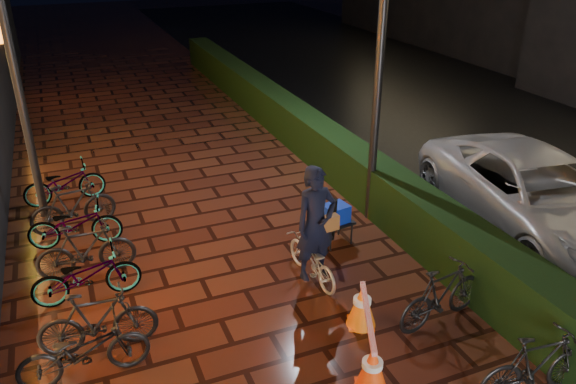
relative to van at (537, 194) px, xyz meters
name	(u,v)px	position (x,y,z in m)	size (l,w,h in m)	color
asphalt_road	(548,150)	(3.46, 2.98, -0.73)	(11.00, 60.00, 0.01)	black
hedge	(295,124)	(-2.24, 5.98, -0.23)	(0.70, 20.00, 1.00)	black
van	(537,194)	(0.00, 0.00, 0.00)	(2.41, 5.23, 1.45)	#AEAEB3
lamp_post_hedge	(380,52)	(-2.54, 1.59, 2.46)	(0.56, 0.17, 5.80)	black
lamp_post_sf	(10,52)	(-8.37, 4.07, 2.45)	(0.55, 0.20, 5.79)	black
cyclist	(314,240)	(-4.44, 0.05, 0.01)	(0.74, 1.42, 1.98)	silver
traffic_barrier	(367,334)	(-4.52, -1.77, -0.40)	(0.98, 1.62, 0.67)	#FF440D
cart_assembly	(335,216)	(-3.60, 0.96, -0.18)	(0.64, 0.68, 1.08)	black
parked_bikes_storefront	(79,249)	(-7.84, 1.70, -0.30)	(1.81, 5.97, 0.93)	black
parked_bikes_hedge	(485,327)	(-3.12, -2.37, -0.27)	(1.77, 2.24, 0.93)	black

